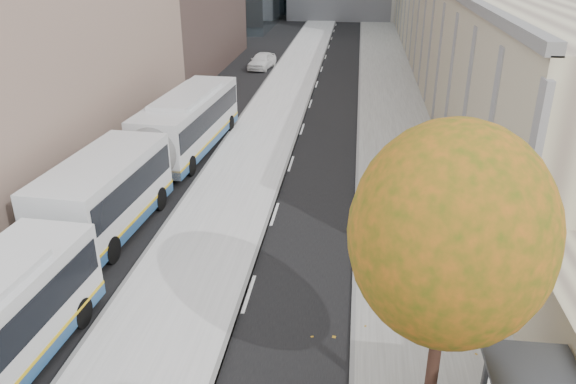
# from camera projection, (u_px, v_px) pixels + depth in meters

# --- Properties ---
(bus_platform) EXTENTS (4.25, 150.00, 0.15)m
(bus_platform) POSITION_uv_depth(u_px,v_px,m) (264.00, 132.00, 34.24)
(bus_platform) COLOR #B2B2B2
(bus_platform) RESTS_ON ground
(sidewalk) EXTENTS (4.75, 150.00, 0.08)m
(sidewalk) POSITION_uv_depth(u_px,v_px,m) (397.00, 137.00, 33.37)
(sidewalk) COLOR gray
(sidewalk) RESTS_ON ground
(building_tan) EXTENTS (18.00, 92.00, 8.00)m
(building_tan) POSITION_uv_depth(u_px,v_px,m) (498.00, 14.00, 56.76)
(building_tan) COLOR gray
(building_tan) RESTS_ON ground
(tree_c) EXTENTS (4.20, 4.20, 7.28)m
(tree_c) POSITION_uv_depth(u_px,v_px,m) (451.00, 235.00, 11.37)
(tree_c) COLOR black
(tree_c) RESTS_ON sidewalk
(bus_far) EXTENTS (3.77, 18.50, 3.06)m
(bus_far) POSITION_uv_depth(u_px,v_px,m) (160.00, 146.00, 27.02)
(bus_far) COLOR silver
(bus_far) RESTS_ON ground
(distant_car) EXTENTS (2.37, 4.50, 1.46)m
(distant_car) POSITION_uv_depth(u_px,v_px,m) (262.00, 61.00, 51.18)
(distant_car) COLOR white
(distant_car) RESTS_ON ground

